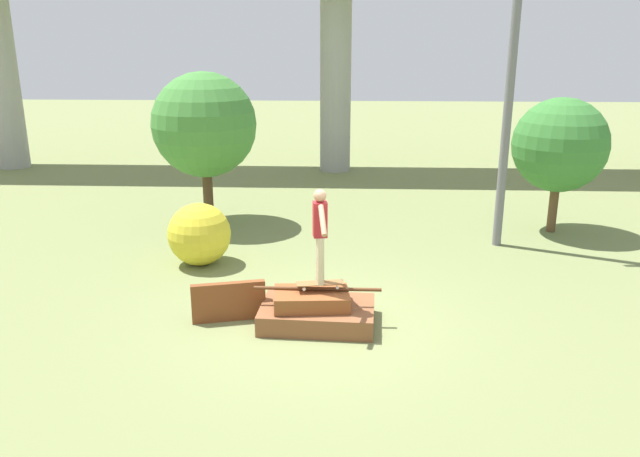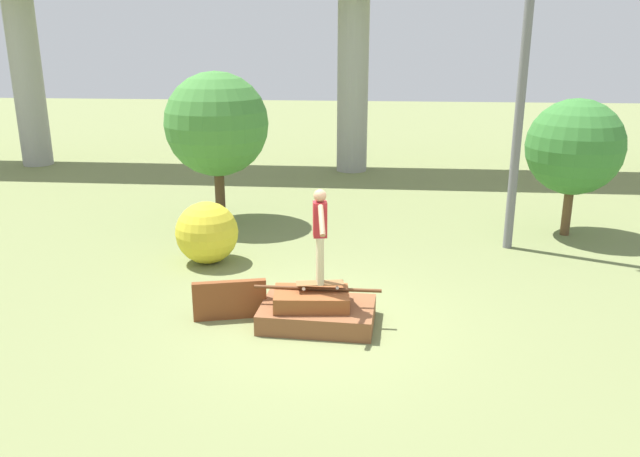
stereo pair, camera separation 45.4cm
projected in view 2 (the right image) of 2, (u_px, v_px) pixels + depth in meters
ground_plane at (317, 323)px, 10.62m from camera, size 80.00×80.00×0.00m
scrap_pile at (316, 310)px, 10.54m from camera, size 2.15×1.34×0.67m
scrap_plank_loose at (230, 300)px, 10.72m from camera, size 1.25×0.44×0.69m
skateboard at (320, 283)px, 10.38m from camera, size 0.82×0.36×0.09m
skater at (320, 230)px, 10.11m from camera, size 0.28×1.15×1.60m
highway_overpass at (354, 1)px, 21.30m from camera, size 44.00×3.50×6.86m
utility_pole at (525, 57)px, 13.27m from camera, size 1.30×0.20×8.31m
tree_behind_left at (575, 147)px, 14.82m from camera, size 2.28×2.28×3.33m
tree_behind_right at (217, 125)px, 15.82m from camera, size 2.64×2.64×3.90m
bush_yellow_flowering at (207, 233)px, 13.35m from camera, size 1.34×1.34×1.34m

